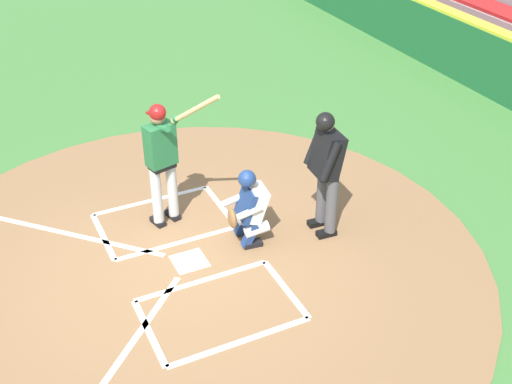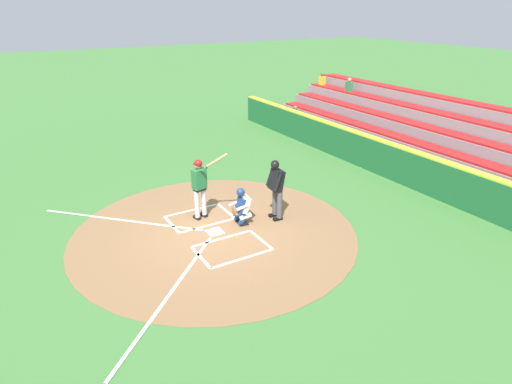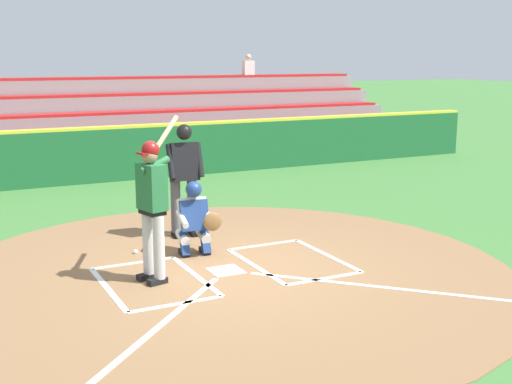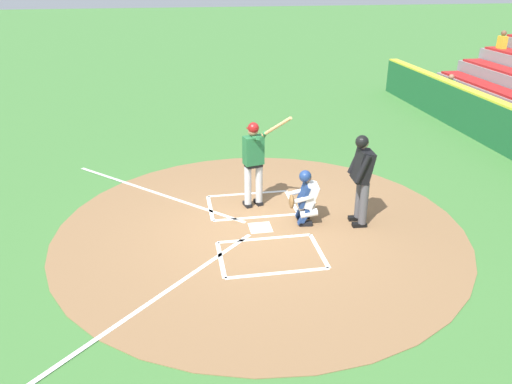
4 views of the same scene
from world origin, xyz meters
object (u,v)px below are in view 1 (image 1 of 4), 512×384
plate_umpire (326,165)px  baseball (253,203)px  catcher (249,206)px  batter (162,156)px

plate_umpire → baseball: (1.02, 0.61, -1.04)m
plate_umpire → catcher: bearing=77.4°
baseball → catcher: bearing=151.0°
catcher → plate_umpire: size_ratio=0.61×
batter → plate_umpire: batter is taller
batter → baseball: (-0.13, -1.31, -1.06)m
batter → catcher: bearing=-136.5°
batter → baseball: size_ratio=28.76×
batter → catcher: 1.37m
plate_umpire → baseball: size_ratio=25.20×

